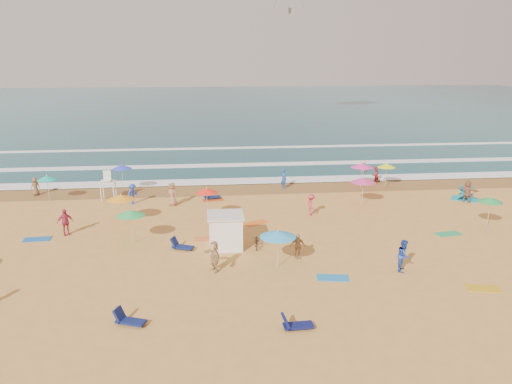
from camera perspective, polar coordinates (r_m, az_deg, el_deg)
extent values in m
plane|color=gold|center=(32.20, -3.47, -5.55)|extent=(220.00, 220.00, 0.00)
cube|color=#0C4756|center=(114.62, -5.30, 9.68)|extent=(220.00, 140.00, 0.18)
plane|color=olive|center=(44.09, -4.17, 0.29)|extent=(220.00, 220.00, 0.00)
cube|color=white|center=(46.48, -4.26, 1.21)|extent=(200.00, 2.20, 0.05)
cube|color=white|center=(53.29, -4.49, 3.06)|extent=(200.00, 1.60, 0.05)
cube|color=white|center=(63.09, -4.72, 5.01)|extent=(200.00, 1.20, 0.05)
cube|color=white|center=(30.84, -3.50, -4.54)|extent=(2.00, 2.00, 2.00)
cube|color=silver|center=(30.49, -3.53, -2.67)|extent=(2.20, 2.20, 0.12)
imported|color=black|center=(30.89, 0.09, -5.65)|extent=(0.69, 1.58, 0.80)
cone|color=blue|center=(43.78, -15.09, 2.80)|extent=(1.66, 1.66, 0.35)
cone|color=#16B7A5|center=(43.30, -22.77, 1.53)|extent=(1.56, 1.56, 0.35)
cone|color=#35A7F2|center=(27.57, 2.52, -4.81)|extent=(2.03, 2.03, 0.35)
cone|color=green|center=(37.03, 25.23, -0.78)|extent=(1.61, 1.61, 0.35)
cone|color=orange|center=(36.02, -15.17, -0.57)|extent=(1.93, 1.93, 0.35)
cone|color=#E1EF19|center=(45.91, 14.69, 2.96)|extent=(1.62, 1.62, 0.35)
cone|color=green|center=(31.92, -14.12, -2.33)|extent=(1.78, 1.78, 0.35)
cone|color=#EB3489|center=(39.76, 12.17, 1.33)|extent=(1.93, 1.93, 0.35)
cone|color=#F5369B|center=(44.94, 12.02, 2.99)|extent=(1.98, 1.98, 0.35)
cone|color=#FF2B1A|center=(35.42, -5.65, 0.20)|extent=(1.57, 1.57, 0.35)
cube|color=#101B52|center=(23.38, -14.09, -14.15)|extent=(1.41, 1.00, 0.34)
cube|color=#101C54|center=(30.96, -8.34, -6.24)|extent=(1.42, 1.01, 0.34)
cube|color=#0F144E|center=(22.50, 4.86, -14.96)|extent=(1.33, 0.63, 0.34)
cube|color=#0E1C4A|center=(41.21, -5.01, -0.58)|extent=(1.38, 0.80, 0.34)
cube|color=#1B60AD|center=(35.27, -23.73, -4.96)|extent=(1.74, 0.95, 0.03)
cube|color=#C34515|center=(40.96, -4.94, -0.91)|extent=(1.83, 1.17, 0.03)
cube|color=orange|center=(32.56, -5.62, -5.32)|extent=(1.80, 1.09, 0.03)
cube|color=orange|center=(35.32, -0.02, -3.56)|extent=(1.90, 1.60, 0.03)
cube|color=#1F7DC6|center=(27.33, 8.76, -9.66)|extent=(1.81, 1.10, 0.03)
cube|color=#269B5D|center=(35.62, 21.13, -4.48)|extent=(1.82, 1.14, 0.03)
cube|color=gold|center=(28.37, 24.50, -9.99)|extent=(1.85, 1.22, 0.03)
imported|color=#214A9D|center=(44.26, 3.17, 1.56)|extent=(0.68, 0.77, 1.79)
imported|color=brown|center=(45.96, -23.91, 0.58)|extent=(0.89, 0.86, 1.53)
imported|color=#C43145|center=(37.04, 6.30, -1.46)|extent=(0.62, 1.05, 1.60)
imported|color=#B62D4D|center=(35.11, -20.98, -3.24)|extent=(1.13, 0.84, 1.78)
imported|color=tan|center=(50.71, 12.13, 2.66)|extent=(1.08, 1.22, 1.64)
imported|color=tan|center=(29.28, 4.76, -6.19)|extent=(0.91, 0.42, 1.51)
imported|color=tan|center=(27.58, -4.84, -7.34)|extent=(1.17, 1.69, 1.75)
imported|color=#2544AF|center=(28.73, 16.53, -6.96)|extent=(0.99, 1.08, 1.79)
imported|color=#9C6A48|center=(39.66, -9.55, -0.24)|extent=(1.07, 1.05, 1.86)
imported|color=blue|center=(40.77, -13.92, -0.21)|extent=(1.13, 1.22, 1.65)
imported|color=#A06449|center=(43.49, 23.02, 0.06)|extent=(1.59, 1.49, 1.79)
imported|color=#CF333E|center=(48.02, 13.48, 1.85)|extent=(0.98, 0.90, 1.63)
cube|color=#3F3326|center=(85.89, 3.87, 19.98)|extent=(0.40, 0.30, 0.90)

